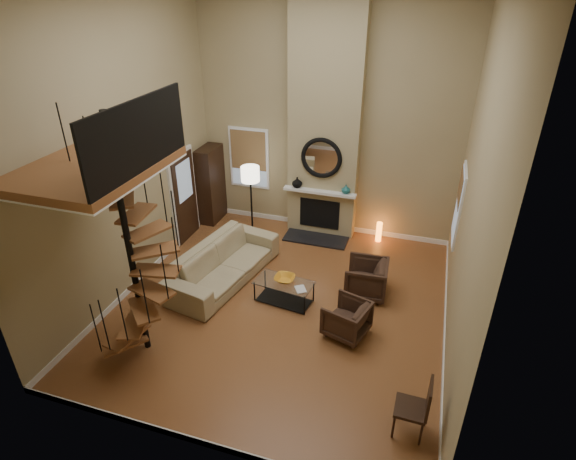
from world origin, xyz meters
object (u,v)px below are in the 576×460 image
(coffee_table, at_px, (284,289))
(accent_lamp, at_px, (379,232))
(armchair_near, at_px, (370,279))
(floor_lamp, at_px, (250,180))
(sofa, at_px, (224,262))
(side_chair, at_px, (418,406))
(hutch, at_px, (211,184))
(armchair_far, at_px, (350,320))

(coffee_table, relative_size, accent_lamp, 2.43)
(armchair_near, xyz_separation_m, accent_lamp, (-0.12, 2.14, -0.10))
(coffee_table, bearing_deg, accent_lamp, 64.11)
(coffee_table, distance_m, floor_lamp, 3.02)
(armchair_near, relative_size, floor_lamp, 0.45)
(floor_lamp, height_order, accent_lamp, floor_lamp)
(armchair_near, bearing_deg, accent_lamp, -179.93)
(sofa, xyz_separation_m, side_chair, (4.02, -2.61, 0.13))
(hutch, xyz_separation_m, floor_lamp, (1.25, -0.44, 0.46))
(hutch, bearing_deg, floor_lamp, -19.49)
(armchair_far, height_order, side_chair, side_chair)
(armchair_near, distance_m, coffee_table, 1.69)
(hutch, distance_m, floor_lamp, 1.40)
(armchair_near, bearing_deg, coffee_table, -67.07)
(armchair_near, xyz_separation_m, coffee_table, (-1.52, -0.74, -0.07))
(armchair_far, bearing_deg, accent_lamp, -163.89)
(armchair_far, distance_m, floor_lamp, 4.27)
(hutch, relative_size, floor_lamp, 1.09)
(armchair_near, xyz_separation_m, armchair_far, (-0.14, -1.33, 0.00))
(sofa, bearing_deg, floor_lamp, 15.31)
(armchair_far, bearing_deg, armchair_near, -169.48)
(side_chair, bearing_deg, sofa, 147.00)
(armchair_near, bearing_deg, armchair_far, -9.00)
(sofa, bearing_deg, coffee_table, -93.97)
(sofa, height_order, accent_lamp, sofa)
(floor_lamp, xyz_separation_m, side_chair, (4.18, -4.57, -0.89))
(sofa, distance_m, accent_lamp, 3.77)
(armchair_near, height_order, side_chair, side_chair)
(sofa, distance_m, floor_lamp, 2.21)
(sofa, relative_size, armchair_near, 3.39)
(armchair_near, height_order, accent_lamp, armchair_near)
(armchair_near, xyz_separation_m, side_chair, (1.09, -2.98, 0.17))
(sofa, xyz_separation_m, armchair_near, (2.93, 0.37, -0.04))
(sofa, xyz_separation_m, armchair_far, (2.79, -0.96, -0.04))
(sofa, distance_m, side_chair, 4.80)
(floor_lamp, bearing_deg, coffee_table, -56.05)
(accent_lamp, distance_m, side_chair, 5.27)
(armchair_far, height_order, accent_lamp, armchair_far)
(armchair_far, bearing_deg, floor_lamp, -118.23)
(armchair_near, height_order, floor_lamp, floor_lamp)
(armchair_near, bearing_deg, hutch, -118.18)
(sofa, distance_m, armchair_far, 2.95)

